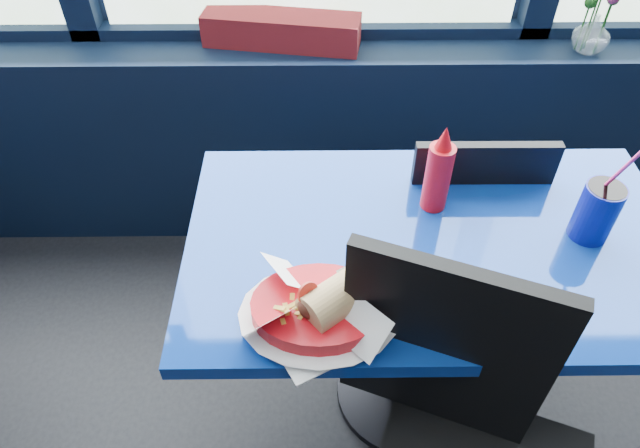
{
  "coord_description": "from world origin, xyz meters",
  "views": [
    {
      "loc": [
        0.01,
        1.05,
        1.75
      ],
      "look_at": [
        0.02,
        1.98,
        0.82
      ],
      "focal_mm": 32.0,
      "sensor_mm": 36.0,
      "label": 1
    }
  ],
  "objects_px": {
    "flower_vase": "(593,29)",
    "soda_cup": "(597,211)",
    "food_basket": "(322,306)",
    "near_table": "(425,286)",
    "ketchup_bottle": "(438,173)",
    "chair_near_back": "(457,218)",
    "planter_box": "(282,30)",
    "chair_near_front": "(462,442)"
  },
  "relations": [
    {
      "from": "ketchup_bottle",
      "to": "soda_cup",
      "type": "bearing_deg",
      "value": -16.76
    },
    {
      "from": "chair_near_back",
      "to": "planter_box",
      "type": "bearing_deg",
      "value": -44.94
    },
    {
      "from": "near_table",
      "to": "flower_vase",
      "type": "bearing_deg",
      "value": 52.52
    },
    {
      "from": "near_table",
      "to": "chair_near_front",
      "type": "distance_m",
      "value": 0.42
    },
    {
      "from": "flower_vase",
      "to": "soda_cup",
      "type": "distance_m",
      "value": 0.86
    },
    {
      "from": "food_basket",
      "to": "soda_cup",
      "type": "relative_size",
      "value": 1.09
    },
    {
      "from": "near_table",
      "to": "chair_near_front",
      "type": "height_order",
      "value": "chair_near_front"
    },
    {
      "from": "flower_vase",
      "to": "chair_near_front",
      "type": "bearing_deg",
      "value": -116.21
    },
    {
      "from": "chair_near_back",
      "to": "soda_cup",
      "type": "xyz_separation_m",
      "value": [
        0.22,
        -0.31,
        0.33
      ]
    },
    {
      "from": "near_table",
      "to": "chair_near_back",
      "type": "bearing_deg",
      "value": 64.2
    },
    {
      "from": "chair_near_front",
      "to": "flower_vase",
      "type": "relative_size",
      "value": 3.91
    },
    {
      "from": "near_table",
      "to": "flower_vase",
      "type": "distance_m",
      "value": 1.09
    },
    {
      "from": "chair_near_back",
      "to": "food_basket",
      "type": "relative_size",
      "value": 2.53
    },
    {
      "from": "food_basket",
      "to": "soda_cup",
      "type": "height_order",
      "value": "soda_cup"
    },
    {
      "from": "flower_vase",
      "to": "planter_box",
      "type": "bearing_deg",
      "value": 176.82
    },
    {
      "from": "chair_near_back",
      "to": "planter_box",
      "type": "height_order",
      "value": "planter_box"
    },
    {
      "from": "chair_near_back",
      "to": "soda_cup",
      "type": "height_order",
      "value": "soda_cup"
    },
    {
      "from": "planter_box",
      "to": "food_basket",
      "type": "distance_m",
      "value": 1.12
    },
    {
      "from": "chair_near_front",
      "to": "soda_cup",
      "type": "bearing_deg",
      "value": 72.5
    },
    {
      "from": "near_table",
      "to": "food_basket",
      "type": "relative_size",
      "value": 3.49
    },
    {
      "from": "chair_near_back",
      "to": "flower_vase",
      "type": "height_order",
      "value": "flower_vase"
    },
    {
      "from": "ketchup_bottle",
      "to": "near_table",
      "type": "bearing_deg",
      "value": -95.99
    },
    {
      "from": "ketchup_bottle",
      "to": "chair_near_front",
      "type": "bearing_deg",
      "value": -89.37
    },
    {
      "from": "chair_near_front",
      "to": "ketchup_bottle",
      "type": "relative_size",
      "value": 4.1
    },
    {
      "from": "near_table",
      "to": "ketchup_bottle",
      "type": "height_order",
      "value": "ketchup_bottle"
    },
    {
      "from": "food_basket",
      "to": "flower_vase",
      "type": "bearing_deg",
      "value": 35.53
    },
    {
      "from": "ketchup_bottle",
      "to": "flower_vase",
      "type": "bearing_deg",
      "value": 48.66
    },
    {
      "from": "chair_near_front",
      "to": "planter_box",
      "type": "bearing_deg",
      "value": 129.29
    },
    {
      "from": "near_table",
      "to": "food_basket",
      "type": "height_order",
      "value": "food_basket"
    },
    {
      "from": "planter_box",
      "to": "soda_cup",
      "type": "relative_size",
      "value": 1.68
    },
    {
      "from": "food_basket",
      "to": "ketchup_bottle",
      "type": "distance_m",
      "value": 0.46
    },
    {
      "from": "chair_near_front",
      "to": "chair_near_back",
      "type": "distance_m",
      "value": 0.76
    },
    {
      "from": "near_table",
      "to": "food_basket",
      "type": "distance_m",
      "value": 0.42
    },
    {
      "from": "chair_near_front",
      "to": "ketchup_bottle",
      "type": "xyz_separation_m",
      "value": [
        -0.01,
        0.54,
        0.29
      ]
    },
    {
      "from": "chair_near_front",
      "to": "flower_vase",
      "type": "bearing_deg",
      "value": 85.38
    },
    {
      "from": "soda_cup",
      "to": "food_basket",
      "type": "bearing_deg",
      "value": -159.62
    },
    {
      "from": "flower_vase",
      "to": "ketchup_bottle",
      "type": "distance_m",
      "value": 0.94
    },
    {
      "from": "flower_vase",
      "to": "soda_cup",
      "type": "height_order",
      "value": "soda_cup"
    },
    {
      "from": "chair_near_back",
      "to": "soda_cup",
      "type": "distance_m",
      "value": 0.5
    },
    {
      "from": "flower_vase",
      "to": "near_table",
      "type": "bearing_deg",
      "value": -127.48
    },
    {
      "from": "ketchup_bottle",
      "to": "soda_cup",
      "type": "distance_m",
      "value": 0.38
    },
    {
      "from": "soda_cup",
      "to": "chair_near_front",
      "type": "bearing_deg",
      "value": -129.09
    }
  ]
}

